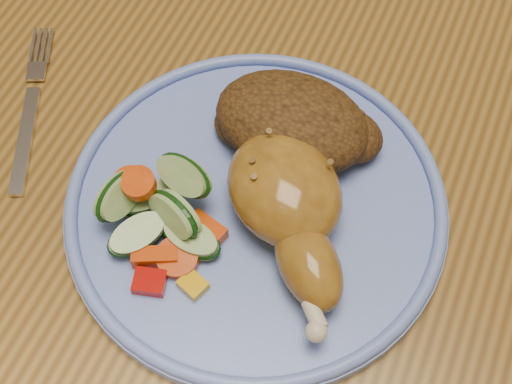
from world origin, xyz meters
TOP-DOWN VIEW (x-y plane):
  - dining_table at (0.00, 0.00)m, footprint 0.90×1.40m
  - plate at (-0.02, -0.06)m, footprint 0.29×0.29m
  - plate_rim at (-0.02, -0.06)m, footprint 0.29×0.29m
  - chicken_leg at (0.01, -0.07)m, footprint 0.14×0.16m
  - rice_pilaf at (-0.02, 0.01)m, footprint 0.13×0.09m
  - vegetable_pile at (-0.08, -0.10)m, footprint 0.10×0.11m
  - fork at (-0.23, -0.05)m, footprint 0.07×0.14m

SIDE VIEW (x-z plane):
  - dining_table at x=0.00m, z-range 0.29..1.04m
  - fork at x=-0.23m, z-range 0.75..0.76m
  - plate at x=-0.02m, z-range 0.75..0.76m
  - plate_rim at x=-0.02m, z-range 0.76..0.77m
  - vegetable_pile at x=-0.08m, z-range 0.75..0.80m
  - rice_pilaf at x=-0.02m, z-range 0.76..0.81m
  - chicken_leg at x=0.01m, z-range 0.76..0.81m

